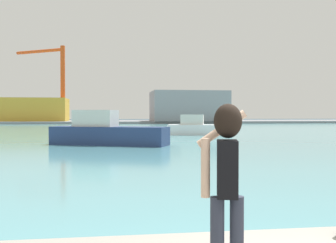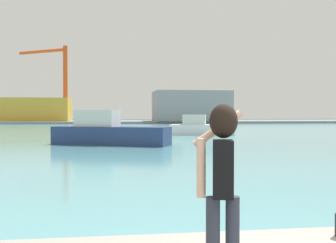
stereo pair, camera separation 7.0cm
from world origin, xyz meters
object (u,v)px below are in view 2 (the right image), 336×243
object	(u,v)px
person_photographer	(222,172)
boat_moored	(108,132)
boat_moored_2	(201,128)
warehouse_right	(191,106)
warehouse_left	(34,110)
port_crane	(59,74)

from	to	relation	value
person_photographer	boat_moored	size ratio (longest dim) A/B	0.21
boat_moored_2	person_photographer	bearing A→B (deg)	-86.46
person_photographer	boat_moored_2	distance (m)	36.98
boat_moored_2	warehouse_right	world-z (taller)	warehouse_right
warehouse_left	person_photographer	bearing A→B (deg)	-78.94
person_photographer	warehouse_right	world-z (taller)	warehouse_right
warehouse_left	warehouse_right	world-z (taller)	warehouse_right
boat_moored_2	port_crane	world-z (taller)	port_crane
person_photographer	warehouse_right	distance (m)	88.54
boat_moored_2	warehouse_left	world-z (taller)	warehouse_left
person_photographer	boat_moored_2	bearing A→B (deg)	2.02
person_photographer	port_crane	world-z (taller)	port_crane
warehouse_left	warehouse_right	distance (m)	34.60
port_crane	boat_moored	bearing A→B (deg)	-80.40
boat_moored	warehouse_left	distance (m)	68.29
boat_moored_2	warehouse_left	xyz separation A→B (m)	(-25.44, 54.29, 2.27)
boat_moored	person_photographer	bearing A→B (deg)	-62.29
boat_moored	port_crane	xyz separation A→B (m)	(-11.17, 66.08, 9.98)
boat_moored	warehouse_right	xyz separation A→B (m)	(17.98, 62.73, 2.93)
warehouse_right	port_crane	world-z (taller)	port_crane
boat_moored_2	warehouse_left	bearing A→B (deg)	130.77
person_photographer	warehouse_left	size ratio (longest dim) A/B	0.11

